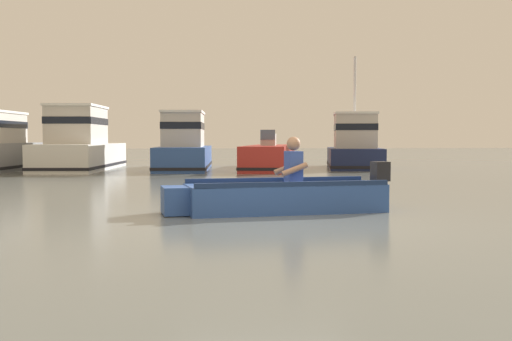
{
  "coord_description": "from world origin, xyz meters",
  "views": [
    {
      "loc": [
        -1.06,
        -8.36,
        1.17
      ],
      "look_at": [
        0.23,
        3.38,
        0.55
      ],
      "focal_mm": 43.61,
      "sensor_mm": 36.0,
      "label": 1
    }
  ],
  "objects_px": {
    "moored_boat_white": "(80,146)",
    "moored_boat_red": "(270,158)",
    "rowboat_with_person": "(280,196)",
    "moored_boat_navy": "(354,148)",
    "moored_boat_blue": "(184,148)"
  },
  "relations": [
    {
      "from": "moored_boat_blue",
      "to": "moored_boat_navy",
      "type": "distance_m",
      "value": 6.48
    },
    {
      "from": "rowboat_with_person",
      "to": "moored_boat_navy",
      "type": "height_order",
      "value": "moored_boat_navy"
    },
    {
      "from": "moored_boat_white",
      "to": "moored_boat_red",
      "type": "relative_size",
      "value": 1.0
    },
    {
      "from": "moored_boat_navy",
      "to": "rowboat_with_person",
      "type": "bearing_deg",
      "value": -109.92
    },
    {
      "from": "moored_boat_red",
      "to": "moored_boat_navy",
      "type": "xyz_separation_m",
      "value": [
        3.29,
        0.09,
        0.36
      ]
    },
    {
      "from": "moored_boat_red",
      "to": "moored_boat_blue",
      "type": "bearing_deg",
      "value": -179.96
    },
    {
      "from": "moored_boat_white",
      "to": "moored_boat_red",
      "type": "xyz_separation_m",
      "value": [
        6.99,
        -0.24,
        -0.44
      ]
    },
    {
      "from": "moored_boat_blue",
      "to": "moored_boat_navy",
      "type": "relative_size",
      "value": 1.25
    },
    {
      "from": "rowboat_with_person",
      "to": "moored_boat_navy",
      "type": "bearing_deg",
      "value": 70.08
    },
    {
      "from": "rowboat_with_person",
      "to": "moored_boat_navy",
      "type": "distance_m",
      "value": 14.39
    },
    {
      "from": "rowboat_with_person",
      "to": "moored_boat_red",
      "type": "distance_m",
      "value": 13.53
    },
    {
      "from": "moored_boat_white",
      "to": "moored_boat_navy",
      "type": "xyz_separation_m",
      "value": [
        10.28,
        -0.15,
        -0.08
      ]
    },
    {
      "from": "moored_boat_red",
      "to": "rowboat_with_person",
      "type": "bearing_deg",
      "value": -96.83
    },
    {
      "from": "moored_boat_blue",
      "to": "moored_boat_navy",
      "type": "height_order",
      "value": "moored_boat_navy"
    },
    {
      "from": "moored_boat_white",
      "to": "moored_boat_blue",
      "type": "xyz_separation_m",
      "value": [
        3.8,
        -0.24,
        -0.08
      ]
    }
  ]
}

